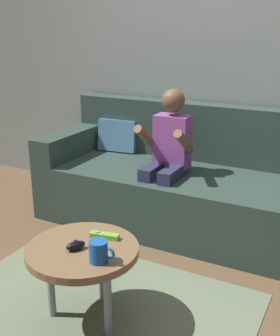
{
  "coord_description": "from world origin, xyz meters",
  "views": [
    {
      "loc": [
        0.84,
        -1.51,
        1.34
      ],
      "look_at": [
        -0.21,
        0.5,
        0.58
      ],
      "focal_mm": 45.49,
      "sensor_mm": 36.0,
      "label": 1
    }
  ],
  "objects_px": {
    "nunchuk_black": "(76,246)",
    "coffee_table": "(83,255)",
    "coffee_mug": "(99,252)",
    "person_seated_on_couch": "(167,154)",
    "game_remote_lime_near_edge": "(105,235)",
    "couch": "(185,184)"
  },
  "relations": [
    {
      "from": "coffee_table",
      "to": "game_remote_lime_near_edge",
      "type": "height_order",
      "value": "game_remote_lime_near_edge"
    },
    {
      "from": "person_seated_on_couch",
      "to": "game_remote_lime_near_edge",
      "type": "xyz_separation_m",
      "value": [
        0.1,
        -0.92,
        -0.14
      ]
    },
    {
      "from": "nunchuk_black",
      "to": "coffee_mug",
      "type": "relative_size",
      "value": 0.85
    },
    {
      "from": "couch",
      "to": "coffee_mug",
      "type": "relative_size",
      "value": 17.04
    },
    {
      "from": "game_remote_lime_near_edge",
      "to": "nunchuk_black",
      "type": "xyz_separation_m",
      "value": [
        -0.05,
        -0.15,
        0.01
      ]
    },
    {
      "from": "game_remote_lime_near_edge",
      "to": "coffee_mug",
      "type": "distance_m",
      "value": 0.22
    },
    {
      "from": "person_seated_on_couch",
      "to": "nunchuk_black",
      "type": "bearing_deg",
      "value": -87.62
    },
    {
      "from": "nunchuk_black",
      "to": "coffee_table",
      "type": "bearing_deg",
      "value": 73.37
    },
    {
      "from": "coffee_table",
      "to": "person_seated_on_couch",
      "type": "bearing_deg",
      "value": 93.06
    },
    {
      "from": "person_seated_on_couch",
      "to": "game_remote_lime_near_edge",
      "type": "bearing_deg",
      "value": -83.91
    },
    {
      "from": "couch",
      "to": "coffee_mug",
      "type": "distance_m",
      "value": 1.31
    },
    {
      "from": "couch",
      "to": "coffee_table",
      "type": "distance_m",
      "value": 1.22
    },
    {
      "from": "person_seated_on_couch",
      "to": "coffee_table",
      "type": "bearing_deg",
      "value": -86.94
    },
    {
      "from": "person_seated_on_couch",
      "to": "nunchuk_black",
      "type": "distance_m",
      "value": 1.09
    },
    {
      "from": "coffee_mug",
      "to": "couch",
      "type": "bearing_deg",
      "value": 95.55
    },
    {
      "from": "nunchuk_black",
      "to": "couch",
      "type": "bearing_deg",
      "value": 89.0
    },
    {
      "from": "nunchuk_black",
      "to": "coffee_mug",
      "type": "xyz_separation_m",
      "value": [
        0.15,
        -0.04,
        0.03
      ]
    },
    {
      "from": "coffee_mug",
      "to": "coffee_table",
      "type": "bearing_deg",
      "value": 152.01
    },
    {
      "from": "person_seated_on_couch",
      "to": "coffee_table",
      "type": "height_order",
      "value": "person_seated_on_couch"
    },
    {
      "from": "person_seated_on_couch",
      "to": "coffee_mug",
      "type": "bearing_deg",
      "value": -80.19
    },
    {
      "from": "coffee_table",
      "to": "coffee_mug",
      "type": "height_order",
      "value": "coffee_mug"
    },
    {
      "from": "person_seated_on_couch",
      "to": "couch",
      "type": "bearing_deg",
      "value": 69.64
    }
  ]
}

